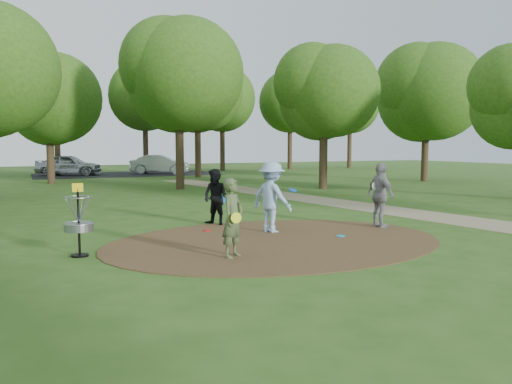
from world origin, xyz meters
name	(u,v)px	position (x,y,z in m)	size (l,w,h in m)	color
ground	(277,241)	(0.00, 0.00, 0.00)	(100.00, 100.00, 0.00)	#2D5119
dirt_clearing	(277,241)	(0.00, 0.00, 0.01)	(8.40, 8.40, 0.02)	#47301C
footpath	(422,215)	(6.50, 2.00, 0.01)	(2.00, 40.00, 0.01)	#8C7A5B
parking_lot	(127,174)	(2.00, 30.00, 0.00)	(14.00, 8.00, 0.01)	black
player_observer_with_disc	(233,218)	(-1.63, -1.16, 0.83)	(0.72, 0.69, 1.65)	#4A5B34
player_throwing_with_disc	(272,197)	(0.44, 1.17, 0.95)	(1.38, 1.40, 1.89)	#92B4DA
player_walking_with_disc	(216,197)	(-0.47, 2.98, 0.82)	(0.93, 1.00, 1.64)	black
player_waiting_with_disc	(381,195)	(3.57, 0.56, 0.92)	(0.53, 1.08, 1.84)	gray
disc_ground_blue	(340,236)	(1.73, -0.16, 0.03)	(0.22, 0.22, 0.02)	#0EA2F0
disc_ground_red	(207,230)	(-1.07, 2.05, 0.03)	(0.22, 0.22, 0.02)	red
car_left	(69,165)	(-2.33, 30.20, 0.82)	(1.93, 4.80, 1.63)	#A2A5AA
car_right	(160,164)	(4.57, 29.44, 0.77)	(1.63, 4.68, 1.54)	#A5A9AC
disc_golf_basket	(79,215)	(-4.50, 0.30, 0.87)	(0.63, 0.63, 1.54)	black
tree_ring	(222,71)	(1.73, 8.08, 5.21)	(37.64, 45.61, 8.72)	#332316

